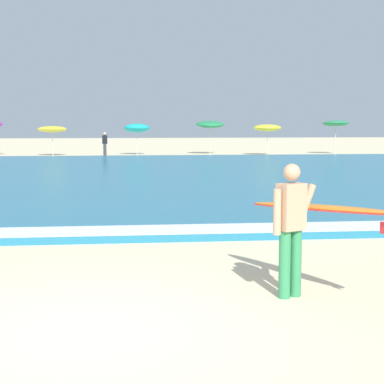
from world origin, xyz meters
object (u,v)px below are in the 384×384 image
Objects in this scene: beach_umbrella_3 at (137,128)px; surfer_with_board at (305,217)px; beach_umbrella_4 at (210,124)px; beach_umbrella_5 at (267,128)px; beach_umbrella_2 at (52,129)px; beach_umbrella_6 at (336,123)px; beachgoer_near_row_left at (105,144)px.

surfer_with_board is at bearing -87.63° from beach_umbrella_3.
beach_umbrella_4 reaches higher than beach_umbrella_5.
beach_umbrella_6 is (19.26, 0.53, 0.36)m from beach_umbrella_2.
beach_umbrella_4 is at bearing 6.87° from beach_umbrella_2.
beach_umbrella_6 is at bearing 1.56° from beach_umbrella_2.
surfer_with_board is 1.69× the size of beachgoer_near_row_left.
beach_umbrella_5 is (7.20, 33.27, 0.81)m from surfer_with_board.
beach_umbrella_3 is (5.52, 0.74, 0.06)m from beach_umbrella_2.
beachgoer_near_row_left is at bearing -176.58° from beach_umbrella_5.
beach_umbrella_6 is at bearing 70.33° from surfer_with_board.
beach_umbrella_4 reaches higher than beach_umbrella_3.
beach_umbrella_6 is (8.69, -0.75, 0.06)m from beach_umbrella_4.
beach_umbrella_2 reaches higher than beachgoer_near_row_left.
beach_umbrella_2 is 1.25× the size of beachgoer_near_row_left.
beach_umbrella_2 reaches higher than surfer_with_board.
beach_umbrella_2 is at bearing 101.58° from surfer_with_board.
beachgoer_near_row_left is (-10.73, -0.64, -0.99)m from beach_umbrella_5.
surfer_with_board is at bearing -95.87° from beach_umbrella_4.
beach_umbrella_5 reaches higher than surfer_with_board.
beach_umbrella_3 is 1.37× the size of beachgoer_near_row_left.
beach_umbrella_4 is (10.57, 1.27, 0.30)m from beach_umbrella_2.
beach_umbrella_3 is at bearing 92.37° from surfer_with_board.
beach_umbrella_3 is 1.04× the size of beach_umbrella_5.
beachgoer_near_row_left is at bearing -173.48° from beach_umbrella_6.
beachgoer_near_row_left is (-15.84, -1.81, -1.28)m from beach_umbrella_6.
beach_umbrella_6 is 1.50× the size of beachgoer_near_row_left.
beach_umbrella_6 reaches higher than beachgoer_near_row_left.
beach_umbrella_5 is at bearing -2.60° from beach_umbrella_2.
beach_umbrella_2 is 14.17m from beach_umbrella_5.
beach_umbrella_6 is 15.99m from beachgoer_near_row_left.
beach_umbrella_2 is at bearing 177.40° from beach_umbrella_5.
beach_umbrella_4 is at bearing 175.09° from beach_umbrella_6.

